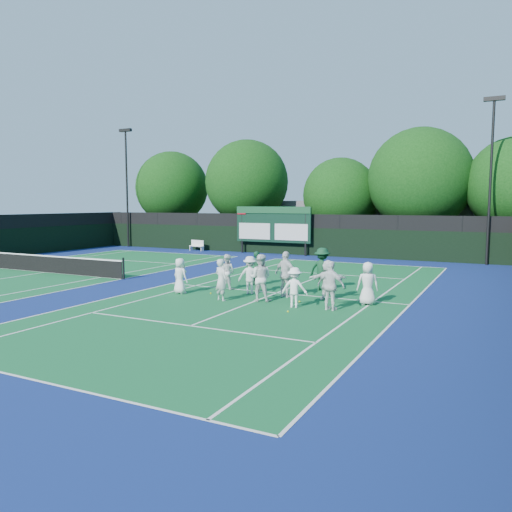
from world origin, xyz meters
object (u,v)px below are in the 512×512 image
at_px(scoreboard, 273,225).
at_px(tennis_net, 45,264).
at_px(bench, 197,245).
at_px(coach_left, 257,268).

bearing_deg(scoreboard, tennis_net, -115.60).
height_order(bench, coach_left, coach_left).
height_order(scoreboard, tennis_net, scoreboard).
xyz_separation_m(scoreboard, bench, (-6.59, -0.22, -1.73)).
xyz_separation_m(tennis_net, bench, (0.40, 14.36, -0.04)).
height_order(tennis_net, bench, tennis_net).
relative_size(scoreboard, coach_left, 3.77).
bearing_deg(tennis_net, scoreboard, 64.40).
relative_size(tennis_net, coach_left, 7.11).
distance_m(tennis_net, bench, 14.37).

